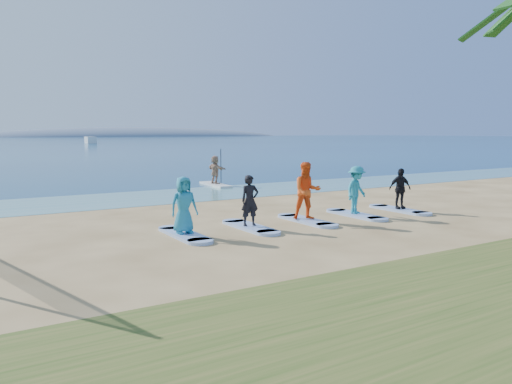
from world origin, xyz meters
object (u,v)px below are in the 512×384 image
surfboard_2 (307,220)px  student_1 (250,200)px  boat_offshore_b (91,143)px  surfboard_3 (356,215)px  paddleboard (215,185)px  surfboard_1 (250,227)px  surfboard_0 (184,235)px  student_0 (184,205)px  paddleboarder (215,170)px  student_3 (356,190)px  surfboard_4 (399,210)px  student_2 (307,191)px  student_4 (400,189)px

surfboard_2 → student_1: bearing=180.0°
boat_offshore_b → surfboard_2: 118.30m
surfboard_3 → surfboard_2: bearing=180.0°
paddleboard → surfboard_1: (-4.57, -11.35, -0.01)m
surfboard_0 → paddleboard: bearing=59.4°
student_0 → surfboard_1: student_0 is taller
surfboard_1 → surfboard_3: same height
paddleboard → paddleboarder: bearing=0.0°
surfboard_1 → surfboard_2: 2.15m
paddleboarder → surfboard_1: size_ratio=0.69×
student_3 → surfboard_4: bearing=-19.2°
paddleboard → surfboard_0: (-6.72, -11.35, -0.01)m
student_2 → surfboard_1: bearing=-155.9°
boat_offshore_b → surfboard_3: size_ratio=2.59×
student_1 → student_3: size_ratio=0.93×
surfboard_2 → student_4: bearing=0.0°
surfboard_1 → boat_offshore_b: bearing=79.0°
surfboard_3 → surfboard_1: bearing=180.0°
student_0 → student_4: bearing=0.2°
boat_offshore_b → surfboard_4: (-16.23, -116.50, 0.04)m
student_2 → surfboard_3: (2.15, -0.00, -0.98)m
paddleboarder → student_0: student_0 is taller
student_1 → student_2: student_2 is taller
boat_offshore_b → surfboard_0: 119.12m
student_1 → surfboard_3: (4.30, -0.00, -0.81)m
student_2 → boat_offshore_b: bearing=104.1°
surfboard_2 → surfboard_3: bearing=0.0°
student_3 → surfboard_4: student_3 is taller
student_0 → student_2: student_2 is taller
surfboard_0 → surfboard_2: bearing=0.0°
paddleboarder → student_3: 11.35m
student_1 → surfboard_2: 2.30m
boat_offshore_b → surfboard_3: boat_offshore_b is taller
boat_offshore_b → surfboard_2: (-20.53, -116.50, 0.04)m
surfboard_1 → surfboard_3: 4.30m
surfboard_2 → student_3: bearing=0.0°
student_2 → surfboard_4: (4.30, -0.00, -0.98)m
paddleboard → student_0: bearing=-116.5°
boat_offshore_b → student_2: 118.30m
paddleboarder → student_1: size_ratio=0.99×
boat_offshore_b → surfboard_2: bearing=-95.7°
paddleboarder → student_2: 11.60m
student_4 → student_3: bearing=-164.5°
paddleboard → surfboard_2: bearing=-97.9°
surfboard_3 → student_0: bearing=180.0°
surfboard_1 → surfboard_4: bearing=0.0°
student_0 → surfboard_1: bearing=0.2°
paddleboarder → surfboard_2: 11.63m
paddleboarder → surfboard_4: (1.88, -11.35, -0.84)m
student_0 → surfboard_4: bearing=0.2°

